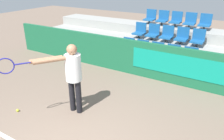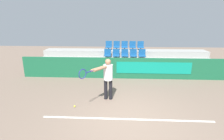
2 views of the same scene
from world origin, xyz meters
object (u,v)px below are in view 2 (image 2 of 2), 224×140
stadium_chair_3 (134,64)px  stadium_chair_7 (125,54)px  stadium_chair_13 (133,46)px  tennis_player (107,75)px  stadium_chair_1 (116,64)px  tennis_ball (75,106)px  stadium_chair_5 (108,54)px  stadium_chair_9 (142,54)px  stadium_chair_12 (125,46)px  stadium_chair_0 (106,64)px  stadium_chair_2 (125,64)px  stadium_chair_10 (109,46)px  stadium_chair_4 (144,64)px  stadium_chair_8 (133,54)px  stadium_chair_6 (116,54)px  stadium_chair_11 (117,46)px  stadium_chair_14 (141,46)px

stadium_chair_3 → stadium_chair_7: (-0.52, 0.98, 0.36)m
stadium_chair_13 → tennis_player: bearing=-103.5°
stadium_chair_1 → tennis_ball: stadium_chair_1 is taller
tennis_ball → stadium_chair_1: bearing=71.7°
stadium_chair_5 → tennis_player: size_ratio=0.35×
stadium_chair_9 → stadium_chair_12: 1.48m
stadium_chair_5 → stadium_chair_9: 2.09m
stadium_chair_1 → stadium_chair_13: size_ratio=1.00×
tennis_player → stadium_chair_0: bearing=130.0°
stadium_chair_2 → stadium_chair_13: (0.52, 1.96, 0.72)m
stadium_chair_10 → tennis_player: stadium_chair_10 is taller
tennis_ball → stadium_chair_10: bearing=82.4°
stadium_chair_4 → stadium_chair_5: stadium_chair_5 is taller
stadium_chair_2 → tennis_ball: (-1.84, -3.97, -0.57)m
stadium_chair_5 → stadium_chair_9: same height
stadium_chair_9 → stadium_chair_4: bearing=-90.0°
stadium_chair_7 → tennis_ball: bearing=-110.3°
stadium_chair_10 → stadium_chair_7: bearing=-43.2°
tennis_player → stadium_chair_8: bearing=108.2°
stadium_chair_9 → stadium_chair_10: (-2.09, 0.98, 0.36)m
stadium_chair_0 → stadium_chair_7: 1.48m
stadium_chair_0 → stadium_chair_8: bearing=32.0°
stadium_chair_5 → tennis_player: bearing=-85.9°
stadium_chair_5 → stadium_chair_10: size_ratio=1.00×
stadium_chair_9 → stadium_chair_1: bearing=-148.0°
stadium_chair_1 → stadium_chair_3: (1.05, 0.00, 0.00)m
stadium_chair_6 → stadium_chair_0: bearing=-118.0°
stadium_chair_5 → stadium_chair_12: size_ratio=1.00×
stadium_chair_1 → stadium_chair_12: (0.52, 1.96, 0.72)m
stadium_chair_12 → stadium_chair_7: bearing=-90.0°
stadium_chair_2 → tennis_ball: 4.41m
stadium_chair_4 → stadium_chair_11: (-1.57, 1.96, 0.72)m
tennis_ball → stadium_chair_13: bearing=68.3°
stadium_chair_11 → stadium_chair_10: bearing=180.0°
stadium_chair_5 → stadium_chair_12: bearing=43.2°
stadium_chair_8 → stadium_chair_14: stadium_chair_14 is taller
stadium_chair_7 → stadium_chair_13: stadium_chair_13 is taller
stadium_chair_0 → stadium_chair_12: bearing=62.0°
stadium_chair_10 → stadium_chair_0: bearing=-90.0°
stadium_chair_0 → stadium_chair_10: 2.09m
stadium_chair_3 → stadium_chair_8: 1.04m
stadium_chair_9 → stadium_chair_10: 2.34m
stadium_chair_7 → stadium_chair_10: bearing=136.8°
stadium_chair_1 → stadium_chair_13: stadium_chair_13 is taller
stadium_chair_11 → tennis_ball: 6.21m
stadium_chair_8 → stadium_chair_12: (-0.52, 0.98, 0.36)m
stadium_chair_0 → stadium_chair_1: same height
stadium_chair_2 → stadium_chair_4: size_ratio=1.00×
stadium_chair_9 → stadium_chair_5: bearing=180.0°
stadium_chair_0 → stadium_chair_3: same height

